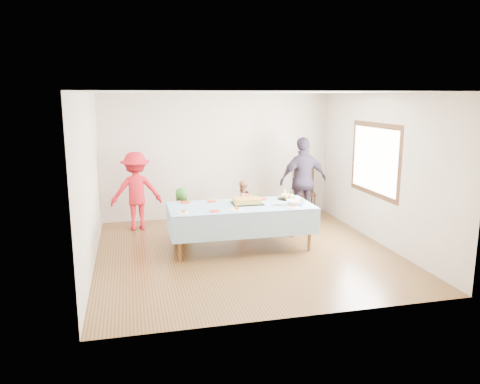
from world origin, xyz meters
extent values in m
plane|color=#4B3015|center=(0.00, 0.00, 0.00)|extent=(5.00, 5.00, 0.00)
cube|color=#BDAF9A|center=(0.00, 2.50, 1.35)|extent=(5.00, 0.04, 2.70)
cube|color=#BDAF9A|center=(0.00, -2.50, 1.35)|extent=(5.00, 0.04, 2.70)
cube|color=#BDAF9A|center=(-2.50, 0.00, 1.35)|extent=(0.04, 5.00, 2.70)
cube|color=#BDAF9A|center=(2.50, 0.00, 1.35)|extent=(0.04, 5.00, 2.70)
cube|color=white|center=(0.00, 0.00, 2.70)|extent=(5.00, 5.00, 0.04)
cube|color=#472B16|center=(2.47, 0.20, 1.50)|extent=(0.03, 1.75, 1.35)
cylinder|color=brown|center=(-1.15, -0.20, 0.36)|extent=(0.06, 0.06, 0.73)
cylinder|color=brown|center=(1.09, -0.20, 0.36)|extent=(0.06, 0.06, 0.73)
cylinder|color=brown|center=(-1.15, 0.64, 0.36)|extent=(0.06, 0.06, 0.73)
cylinder|color=brown|center=(1.09, 0.64, 0.36)|extent=(0.06, 0.06, 0.73)
cube|color=brown|center=(-0.03, 0.22, 0.75)|extent=(2.40, 1.00, 0.04)
cube|color=white|center=(-0.03, 0.22, 0.78)|extent=(2.50, 1.10, 0.01)
cube|color=black|center=(0.10, 0.31, 0.79)|extent=(0.53, 0.41, 0.02)
cube|color=#F1CD5B|center=(0.10, 0.31, 0.83)|extent=(0.45, 0.34, 0.07)
cube|color=#9E5B24|center=(0.10, 0.31, 0.87)|extent=(0.45, 0.34, 0.01)
cylinder|color=black|center=(0.90, 0.49, 0.79)|extent=(0.34, 0.34, 0.02)
sphere|color=#DAB96A|center=(0.99, 0.49, 0.84)|extent=(0.08, 0.08, 0.08)
sphere|color=#DAB96A|center=(0.95, 0.56, 0.84)|extent=(0.08, 0.08, 0.08)
sphere|color=#DAB96A|center=(0.86, 0.56, 0.84)|extent=(0.08, 0.08, 0.08)
sphere|color=#DAB96A|center=(0.81, 0.49, 0.84)|extent=(0.08, 0.08, 0.08)
sphere|color=#DAB96A|center=(0.86, 0.41, 0.84)|extent=(0.08, 0.08, 0.08)
sphere|color=#DAB96A|center=(0.95, 0.41, 0.84)|extent=(0.08, 0.08, 0.08)
sphere|color=#DAB96A|center=(0.90, 0.49, 0.84)|extent=(0.08, 0.08, 0.08)
imported|color=silver|center=(0.92, 0.03, 0.82)|extent=(0.33, 0.33, 0.08)
cone|color=white|center=(0.92, 0.68, 0.87)|extent=(0.10, 0.10, 0.18)
cylinder|color=red|center=(-0.95, 0.64, 0.79)|extent=(0.19, 0.19, 0.01)
cylinder|color=red|center=(-0.48, 0.60, 0.79)|extent=(0.17, 0.17, 0.01)
cylinder|color=red|center=(0.04, 0.59, 0.79)|extent=(0.20, 0.20, 0.01)
cylinder|color=red|center=(0.46, 0.57, 0.79)|extent=(0.20, 0.20, 0.01)
cylinder|color=red|center=(-0.56, -0.11, 0.79)|extent=(0.18, 0.18, 0.01)
cylinder|color=white|center=(-1.07, -0.12, 0.79)|extent=(0.20, 0.20, 0.01)
cylinder|color=white|center=(-0.18, -0.13, 0.79)|extent=(0.22, 0.22, 0.01)
cylinder|color=white|center=(0.79, -0.13, 0.79)|extent=(0.24, 0.24, 0.01)
cylinder|color=black|center=(1.68, 2.06, 0.23)|extent=(0.04, 0.04, 0.46)
cylinder|color=black|center=(2.06, 1.97, 0.23)|extent=(0.04, 0.04, 0.46)
cylinder|color=black|center=(1.77, 2.43, 0.23)|extent=(0.04, 0.04, 0.46)
cylinder|color=black|center=(2.15, 2.34, 0.23)|extent=(0.04, 0.04, 0.46)
cube|color=black|center=(1.92, 2.20, 0.49)|extent=(0.55, 0.55, 0.05)
cube|color=black|center=(1.97, 2.40, 0.78)|extent=(0.45, 0.15, 0.54)
imported|color=#C2183D|center=(-1.03, 0.90, 0.38)|extent=(0.31, 0.24, 0.77)
imported|color=#337527|center=(-0.96, 1.14, 0.48)|extent=(0.47, 0.31, 0.96)
imported|color=tan|center=(0.35, 1.70, 0.47)|extent=(0.54, 0.47, 0.94)
imported|color=red|center=(-1.78, 1.90, 0.78)|extent=(1.05, 0.65, 1.56)
imported|color=#312736|center=(1.63, 1.56, 0.91)|extent=(1.11, 0.58, 1.81)
camera|label=1|loc=(-1.87, -7.47, 2.65)|focal=35.00mm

